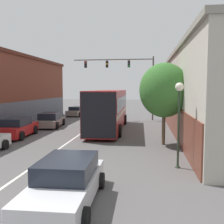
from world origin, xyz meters
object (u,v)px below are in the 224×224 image
parked_car_left_mid (50,120)px  street_tree_near (164,90)px  hatchback_foreground (66,183)px  parked_car_left_far (17,128)px  traffic_signal_gantry (127,73)px  bus (108,108)px  street_lamp (179,111)px  parked_car_left_near (78,111)px

parked_car_left_mid → street_tree_near: street_tree_near is taller
hatchback_foreground → parked_car_left_mid: hatchback_foreground is taller
parked_car_left_far → street_tree_near: 11.30m
hatchback_foreground → traffic_signal_gantry: 23.29m
bus → parked_car_left_far: size_ratio=2.62×
traffic_signal_gantry → parked_car_left_mid: bearing=-134.2°
traffic_signal_gantry → street_lamp: 19.08m
hatchback_foreground → street_tree_near: street_tree_near is taller
parked_car_left_mid → street_lamp: street_lamp is taller
parked_car_left_far → hatchback_foreground: bearing=-149.2°
parked_car_left_mid → parked_car_left_far: 5.27m
parked_car_left_near → street_tree_near: (10.29, -16.77, 2.95)m
parked_car_left_mid → traffic_signal_gantry: traffic_signal_gantry is taller
traffic_signal_gantry → hatchback_foreground: bearing=-90.6°
parked_car_left_near → street_lamp: 24.38m
hatchback_foreground → parked_car_left_mid: bearing=21.1°
traffic_signal_gantry → street_lamp: bearing=-78.4°
hatchback_foreground → street_lamp: size_ratio=1.16×
bus → hatchback_foreground: 15.11m
parked_car_left_near → parked_car_left_mid: bearing=-171.7°
street_lamp → street_tree_near: bearing=94.0°
hatchback_foreground → parked_car_left_mid: 17.12m
parked_car_left_far → street_lamp: street_lamp is taller
parked_car_left_mid → parked_car_left_far: parked_car_left_far is taller
parked_car_left_near → parked_car_left_mid: size_ratio=1.03×
parked_car_left_near → parked_car_left_far: parked_car_left_far is taller
bus → parked_car_left_near: bearing=26.2°
hatchback_foreground → street_tree_near: (3.67, 9.37, 2.90)m
traffic_signal_gantry → parked_car_left_near: bearing=153.9°
bus → traffic_signal_gantry: bearing=-9.0°
hatchback_foreground → parked_car_left_far: parked_car_left_far is taller
traffic_signal_gantry → parked_car_left_far: bearing=-121.3°
hatchback_foreground → parked_car_left_far: bearing=32.9°
bus → parked_car_left_near: bus is taller
traffic_signal_gantry → street_lamp: (3.80, -18.49, -2.81)m
parked_car_left_near → bus: bearing=-144.6°
parked_car_left_mid → street_tree_near: 12.42m
parked_car_left_mid → street_lamp: 15.76m
parked_car_left_mid → traffic_signal_gantry: size_ratio=0.47×
street_lamp → parked_car_left_mid: bearing=132.5°
bus → parked_car_left_far: bus is taller
street_lamp → street_tree_near: 5.16m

